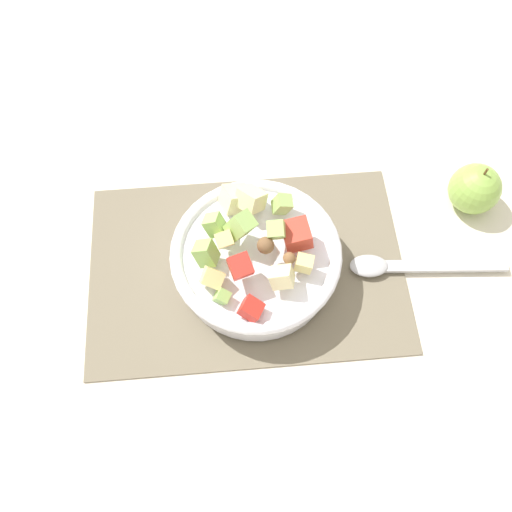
% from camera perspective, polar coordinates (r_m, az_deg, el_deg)
% --- Properties ---
extents(ground_plane, '(2.40, 2.40, 0.00)m').
position_cam_1_polar(ground_plane, '(0.80, -1.00, -1.23)').
color(ground_plane, silver).
extents(placemat, '(0.46, 0.31, 0.01)m').
position_cam_1_polar(placemat, '(0.80, -1.01, -1.14)').
color(placemat, '#756B56').
rests_on(placemat, ground_plane).
extents(salad_bowl, '(0.24, 0.24, 0.12)m').
position_cam_1_polar(salad_bowl, '(0.76, -0.03, -0.13)').
color(salad_bowl, white).
rests_on(salad_bowl, placemat).
extents(serving_spoon, '(0.23, 0.04, 0.01)m').
position_cam_1_polar(serving_spoon, '(0.82, 15.29, -1.03)').
color(serving_spoon, '#B7B7BC').
rests_on(serving_spoon, placemat).
extents(whole_apple, '(0.08, 0.08, 0.09)m').
position_cam_1_polar(whole_apple, '(0.89, 22.12, 6.60)').
color(whole_apple, '#8CB74C').
rests_on(whole_apple, ground_plane).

